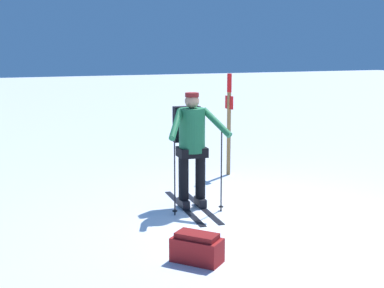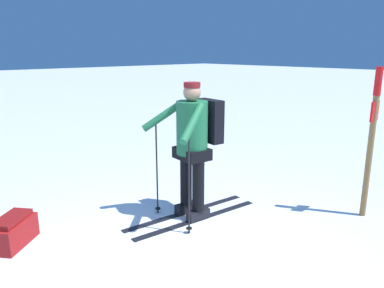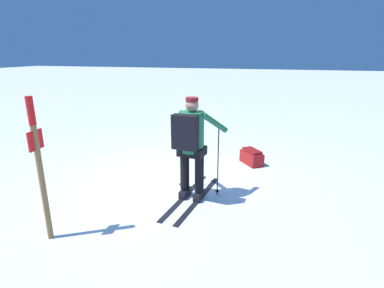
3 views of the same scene
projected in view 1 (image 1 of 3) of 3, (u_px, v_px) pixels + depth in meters
ground_plane at (251, 212)px, 7.73m from camera, size 80.00×80.00×0.00m
skier at (191, 140)px, 7.85m from camera, size 0.94×1.87×1.71m
dropped_backpack at (197, 248)px, 5.91m from camera, size 0.57×0.61×0.33m
trail_marker at (229, 115)px, 9.87m from camera, size 0.08×0.24×1.89m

